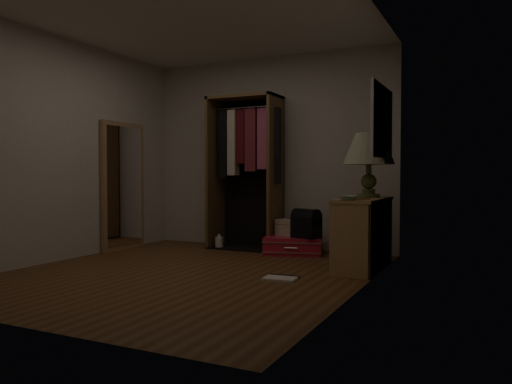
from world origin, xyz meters
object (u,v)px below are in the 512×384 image
at_px(train_case, 289,227).
at_px(white_jug, 219,242).
at_px(open_wardrobe, 248,159).
at_px(floor_mirror, 123,186).
at_px(table_lamp, 369,150).
at_px(console_bookshelf, 364,232).
at_px(black_bag, 306,223).
at_px(pink_suitcase, 293,245).

distance_m(train_case, white_jug, 1.03).
distance_m(open_wardrobe, white_jug, 1.20).
xyz_separation_m(floor_mirror, table_lamp, (3.24, 0.24, 0.42)).
height_order(console_bookshelf, black_bag, console_bookshelf).
xyz_separation_m(black_bag, white_jug, (-1.28, 0.07, -0.33)).
xyz_separation_m(console_bookshelf, black_bag, (-0.83, 0.48, 0.02)).
bearing_deg(table_lamp, open_wardrobe, 163.16).
height_order(pink_suitcase, black_bag, black_bag).
bearing_deg(floor_mirror, open_wardrobe, 27.53).
relative_size(open_wardrobe, table_lamp, 2.90).
bearing_deg(train_case, floor_mirror, -143.11).
height_order(train_case, white_jug, train_case).
bearing_deg(pink_suitcase, table_lamp, -35.18).
distance_m(pink_suitcase, table_lamp, 1.59).
distance_m(console_bookshelf, table_lamp, 0.90).
height_order(floor_mirror, table_lamp, floor_mirror).
bearing_deg(floor_mirror, table_lamp, 4.21).
relative_size(pink_suitcase, black_bag, 2.20).
height_order(black_bag, table_lamp, table_lamp).
height_order(train_case, table_lamp, table_lamp).
height_order(pink_suitcase, white_jug, pink_suitcase).
distance_m(console_bookshelf, white_jug, 2.20).
xyz_separation_m(open_wardrobe, pink_suitcase, (0.73, -0.17, -1.11)).
distance_m(console_bookshelf, open_wardrobe, 2.07).
bearing_deg(black_bag, open_wardrobe, -176.57).
xyz_separation_m(open_wardrobe, table_lamp, (1.76, -0.53, 0.05)).
bearing_deg(pink_suitcase, floor_mirror, 179.30).
distance_m(floor_mirror, train_case, 2.29).
xyz_separation_m(open_wardrobe, train_case, (0.65, -0.12, -0.89)).
bearing_deg(black_bag, white_jug, -165.13).
height_order(floor_mirror, pink_suitcase, floor_mirror).
bearing_deg(white_jug, pink_suitcase, -0.01).
bearing_deg(black_bag, console_bookshelf, -12.36).
height_order(black_bag, white_jug, black_bag).
bearing_deg(train_case, white_jug, -157.17).
relative_size(open_wardrobe, floor_mirror, 1.21).
bearing_deg(train_case, black_bag, -3.71).
distance_m(pink_suitcase, black_bag, 0.36).
xyz_separation_m(black_bag, table_lamp, (0.83, -0.29, 0.86)).
bearing_deg(console_bookshelf, pink_suitcase, 151.55).
height_order(floor_mirror, white_jug, floor_mirror).
relative_size(console_bookshelf, open_wardrobe, 0.55).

